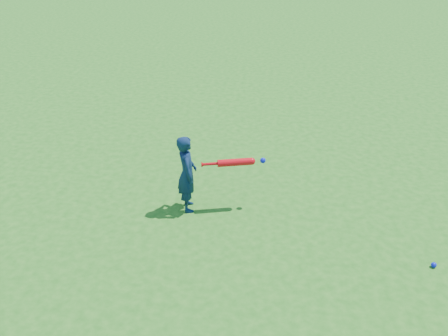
% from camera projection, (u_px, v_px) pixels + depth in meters
% --- Properties ---
extents(ground, '(80.00, 80.00, 0.00)m').
position_uv_depth(ground, '(227.00, 224.00, 6.58)').
color(ground, '#206718').
rests_on(ground, ground).
extents(child, '(0.36, 0.46, 1.09)m').
position_uv_depth(child, '(187.00, 174.00, 6.67)').
color(child, '#0D2041').
rests_on(child, ground).
extents(ground_ball_blue, '(0.06, 0.06, 0.06)m').
position_uv_depth(ground_ball_blue, '(434.00, 265.00, 5.81)').
color(ground_ball_blue, '#0C18DA').
rests_on(ground_ball_blue, ground).
extents(bat_swing, '(0.85, 0.29, 0.10)m').
position_uv_depth(bat_swing, '(238.00, 162.00, 6.63)').
color(bat_swing, red).
rests_on(bat_swing, ground).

